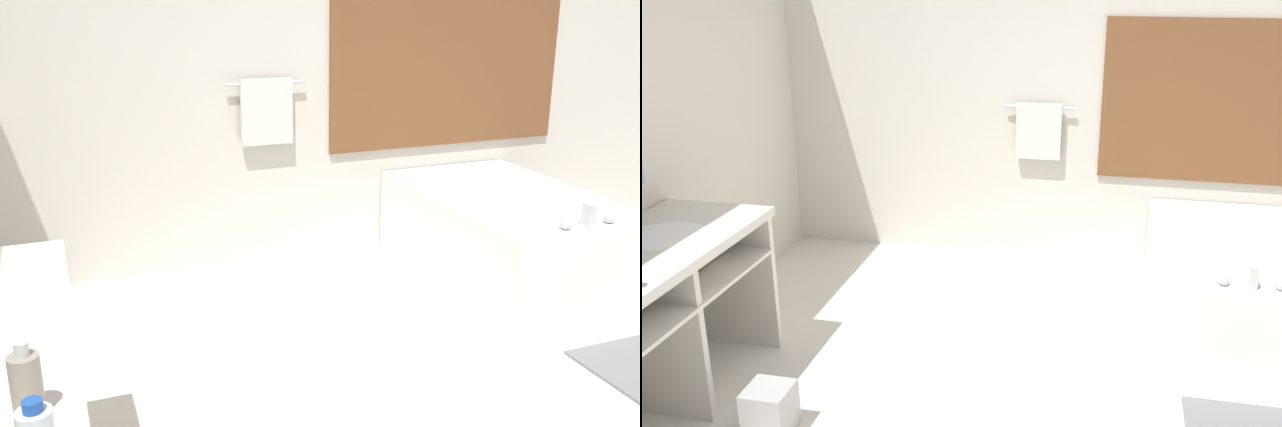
# 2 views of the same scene
# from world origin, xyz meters

# --- Properties ---
(wall_back_with_blinds) EXTENTS (7.40, 0.13, 2.70)m
(wall_back_with_blinds) POSITION_xyz_m (0.03, 2.23, 1.34)
(wall_back_with_blinds) COLOR silver
(wall_back_with_blinds) RESTS_ON ground_plane
(vanity_counter) EXTENTS (0.64, 1.48, 0.86)m
(vanity_counter) POSITION_xyz_m (-1.86, -0.17, 0.63)
(vanity_counter) COLOR silver
(vanity_counter) RESTS_ON ground_plane
(bathtub) EXTENTS (0.94, 1.53, 0.65)m
(bathtub) POSITION_xyz_m (0.98, 1.43, 0.29)
(bathtub) COLOR white
(bathtub) RESTS_ON ground_plane
(waste_bin) EXTENTS (0.21, 0.21, 0.24)m
(waste_bin) POSITION_xyz_m (-1.26, -0.22, 0.12)
(waste_bin) COLOR #B2B2B2
(waste_bin) RESTS_ON ground_plane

